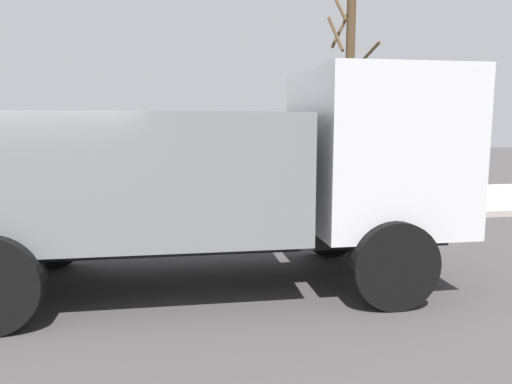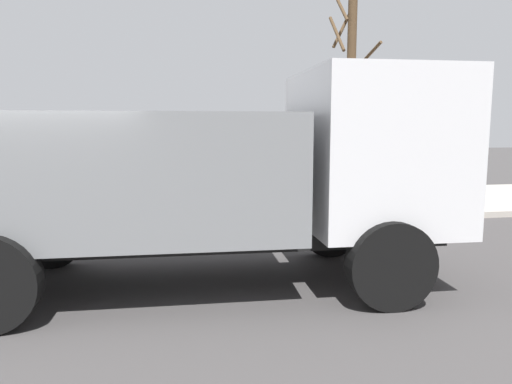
% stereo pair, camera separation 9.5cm
% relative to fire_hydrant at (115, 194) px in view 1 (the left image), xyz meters
% --- Properties ---
extents(ground_plane, '(80.00, 80.00, 0.00)m').
position_rel_fire_hydrant_xyz_m(ground_plane, '(-0.24, -5.64, -0.61)').
color(ground_plane, '#423F3F').
extents(sidewalk_curb, '(36.00, 5.00, 0.15)m').
position_rel_fire_hydrant_xyz_m(sidewalk_curb, '(-0.24, 0.86, -0.53)').
color(sidewalk_curb, '#ADA89E').
rests_on(sidewalk_curb, ground).
extents(fire_hydrant, '(0.25, 0.58, 0.86)m').
position_rel_fire_hydrant_xyz_m(fire_hydrant, '(0.00, 0.00, 0.00)').
color(fire_hydrant, yellow).
rests_on(fire_hydrant, sidewalk_curb).
extents(loose_tire, '(1.39, 0.88, 1.33)m').
position_rel_fire_hydrant_xyz_m(loose_tire, '(-0.22, -0.14, 0.20)').
color(loose_tire, black).
rests_on(loose_tire, sidewalk_curb).
extents(dump_truck_gray, '(7.07, 2.97, 3.00)m').
position_rel_fire_hydrant_xyz_m(dump_truck_gray, '(1.87, -5.43, 1.00)').
color(dump_truck_gray, slate).
rests_on(dump_truck_gray, ground).
extents(bare_tree, '(1.13, 1.11, 5.94)m').
position_rel_fire_hydrant_xyz_m(bare_tree, '(5.79, -0.46, 2.63)').
color(bare_tree, '#4C3823').
rests_on(bare_tree, sidewalk_curb).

